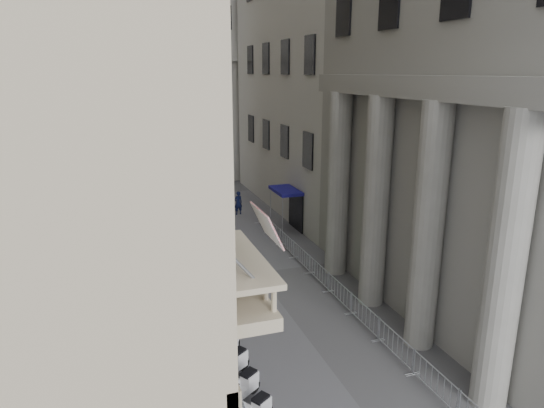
{
  "coord_description": "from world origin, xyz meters",
  "views": [
    {
      "loc": [
        -7.26,
        -5.18,
        10.98
      ],
      "look_at": [
        0.24,
        17.32,
        4.5
      ],
      "focal_mm": 32.0,
      "sensor_mm": 36.0,
      "label": 1
    }
  ],
  "objects_px": {
    "security_tent": "(194,194)",
    "street_lamp": "(185,166)",
    "info_kiosk": "(196,258)",
    "pedestrian_b": "(209,193)",
    "pedestrian_a": "(238,203)"
  },
  "relations": [
    {
      "from": "info_kiosk",
      "to": "pedestrian_a",
      "type": "relative_size",
      "value": 1.0
    },
    {
      "from": "security_tent",
      "to": "street_lamp",
      "type": "distance_m",
      "value": 2.19
    },
    {
      "from": "security_tent",
      "to": "pedestrian_a",
      "type": "distance_m",
      "value": 6.3
    },
    {
      "from": "street_lamp",
      "to": "pedestrian_b",
      "type": "relative_size",
      "value": 4.68
    },
    {
      "from": "street_lamp",
      "to": "pedestrian_a",
      "type": "height_order",
      "value": "street_lamp"
    },
    {
      "from": "security_tent",
      "to": "street_lamp",
      "type": "xyz_separation_m",
      "value": [
        -0.61,
        -0.49,
        2.05
      ]
    },
    {
      "from": "pedestrian_a",
      "to": "security_tent",
      "type": "bearing_deg",
      "value": 35.15
    },
    {
      "from": "pedestrian_a",
      "to": "pedestrian_b",
      "type": "bearing_deg",
      "value": -81.25
    },
    {
      "from": "info_kiosk",
      "to": "pedestrian_a",
      "type": "distance_m",
      "value": 12.01
    },
    {
      "from": "street_lamp",
      "to": "info_kiosk",
      "type": "relative_size",
      "value": 4.49
    },
    {
      "from": "pedestrian_b",
      "to": "security_tent",
      "type": "bearing_deg",
      "value": 112.23
    },
    {
      "from": "info_kiosk",
      "to": "security_tent",
      "type": "bearing_deg",
      "value": 99.81
    },
    {
      "from": "pedestrian_a",
      "to": "pedestrian_b",
      "type": "relative_size",
      "value": 1.04
    },
    {
      "from": "security_tent",
      "to": "info_kiosk",
      "type": "xyz_separation_m",
      "value": [
        -1.08,
        -6.54,
        -2.08
      ]
    },
    {
      "from": "info_kiosk",
      "to": "pedestrian_b",
      "type": "height_order",
      "value": "info_kiosk"
    }
  ]
}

